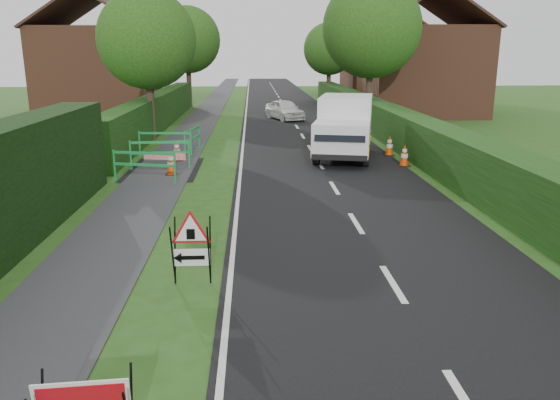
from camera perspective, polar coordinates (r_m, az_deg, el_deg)
name	(u,v)px	position (r m, az deg, el deg)	size (l,w,h in m)	color
ground	(250,314)	(8.64, -3.20, -11.84)	(120.00, 120.00, 0.00)	#274B15
road_surface	(283,105)	(42.95, 0.37, 9.89)	(6.00, 90.00, 0.02)	black
footpath	(212,105)	(42.99, -7.08, 9.79)	(2.00, 90.00, 0.02)	#2D2D30
hedge_west_far	(158,128)	(30.38, -12.59, 7.36)	(1.00, 24.00, 1.80)	#14380F
hedge_east	(397,144)	(24.86, 12.18, 5.72)	(1.20, 50.00, 1.50)	#14380F
house_west	(100,69)	(39.04, -18.32, 12.89)	(7.50, 7.40, 7.88)	brown
house_east_a	(421,69)	(37.34, 14.50, 13.09)	(7.50, 7.40, 7.88)	brown
house_east_b	(385,65)	(51.12, 10.92, 13.71)	(7.50, 7.40, 7.88)	brown
tree_nw	(147,40)	(26.13, -13.74, 15.95)	(4.40, 4.40, 6.70)	#2D2116
tree_ne	(372,28)	(30.39, 9.56, 17.30)	(5.20, 5.20, 7.79)	#2D2116
tree_fw	(187,40)	(41.97, -9.67, 16.16)	(4.80, 4.80, 7.24)	#2D2116
tree_fe	(329,49)	(46.13, 5.18, 15.44)	(4.20, 4.20, 6.33)	#2D2116
triangle_sign	(189,242)	(9.47, -9.49, -4.36)	(0.78, 0.78, 1.13)	black
works_van	(345,126)	(21.26, 6.77, 7.72)	(3.01, 5.32, 2.29)	silver
traffic_cone_0	(404,155)	(19.96, 12.88, 4.58)	(0.38, 0.38, 0.79)	black
traffic_cone_1	(389,146)	(21.96, 11.37, 5.60)	(0.38, 0.38, 0.79)	black
traffic_cone_2	(361,135)	(24.61, 8.49, 6.73)	(0.38, 0.38, 0.79)	black
traffic_cone_3	(171,163)	(18.35, -11.31, 3.76)	(0.38, 0.38, 0.79)	black
traffic_cone_4	(177,151)	(20.75, -10.72, 5.09)	(0.38, 0.38, 0.79)	black
ped_barrier_0	(144,162)	(17.49, -14.01, 3.85)	(2.09, 0.81, 1.00)	#198B3F
ped_barrier_1	(160,150)	(19.52, -12.45, 5.08)	(2.08, 0.54, 1.00)	#198B3F
ped_barrier_2	(165,141)	(21.70, -11.91, 6.09)	(2.08, 0.49, 1.00)	#198B3F
ped_barrier_3	(192,137)	(22.50, -9.15, 6.54)	(0.72, 2.09, 1.00)	#198B3F
redwhite_plank	(165,169)	(19.48, -11.89, 3.20)	(1.50, 0.04, 0.25)	red
hatchback_car	(285,110)	(33.35, 0.50, 9.42)	(1.43, 3.54, 1.21)	silver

